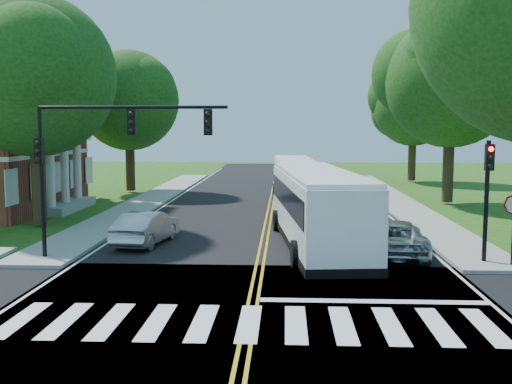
# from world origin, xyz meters

# --- Properties ---
(ground) EXTENTS (140.00, 140.00, 0.00)m
(ground) POSITION_xyz_m (0.00, 0.00, 0.00)
(ground) COLOR #224E13
(ground) RESTS_ON ground
(road) EXTENTS (14.00, 96.00, 0.01)m
(road) POSITION_xyz_m (0.00, 18.00, 0.01)
(road) COLOR black
(road) RESTS_ON ground
(cross_road) EXTENTS (60.00, 12.00, 0.01)m
(cross_road) POSITION_xyz_m (0.00, 0.00, 0.01)
(cross_road) COLOR black
(cross_road) RESTS_ON ground
(center_line) EXTENTS (0.36, 70.00, 0.01)m
(center_line) POSITION_xyz_m (0.00, 22.00, 0.01)
(center_line) COLOR gold
(center_line) RESTS_ON road
(edge_line_w) EXTENTS (0.12, 70.00, 0.01)m
(edge_line_w) POSITION_xyz_m (-6.80, 22.00, 0.01)
(edge_line_w) COLOR silver
(edge_line_w) RESTS_ON road
(edge_line_e) EXTENTS (0.12, 70.00, 0.01)m
(edge_line_e) POSITION_xyz_m (6.80, 22.00, 0.01)
(edge_line_e) COLOR silver
(edge_line_e) RESTS_ON road
(crosswalk) EXTENTS (12.60, 3.00, 0.01)m
(crosswalk) POSITION_xyz_m (0.00, -0.50, 0.02)
(crosswalk) COLOR silver
(crosswalk) RESTS_ON road
(stop_bar) EXTENTS (6.60, 0.40, 0.01)m
(stop_bar) POSITION_xyz_m (3.50, 1.60, 0.02)
(stop_bar) COLOR silver
(stop_bar) RESTS_ON road
(sidewalk_nw) EXTENTS (2.60, 40.00, 0.15)m
(sidewalk_nw) POSITION_xyz_m (-8.30, 25.00, 0.07)
(sidewalk_nw) COLOR gray
(sidewalk_nw) RESTS_ON ground
(sidewalk_ne) EXTENTS (2.60, 40.00, 0.15)m
(sidewalk_ne) POSITION_xyz_m (8.30, 25.00, 0.07)
(sidewalk_ne) COLOR gray
(sidewalk_ne) RESTS_ON ground
(tree_west_near) EXTENTS (8.00, 8.00, 11.40)m
(tree_west_near) POSITION_xyz_m (-11.50, 14.00, 7.53)
(tree_west_near) COLOR #332614
(tree_west_near) RESTS_ON ground
(tree_west_far) EXTENTS (7.60, 7.60, 10.67)m
(tree_west_far) POSITION_xyz_m (-11.00, 30.00, 7.00)
(tree_west_far) COLOR #332614
(tree_west_far) RESTS_ON ground
(tree_east_mid) EXTENTS (8.40, 8.40, 11.93)m
(tree_east_mid) POSITION_xyz_m (11.50, 24.00, 7.86)
(tree_east_mid) COLOR #332614
(tree_east_mid) RESTS_ON ground
(tree_east_far) EXTENTS (7.20, 7.20, 10.34)m
(tree_east_far) POSITION_xyz_m (12.50, 40.00, 6.86)
(tree_east_far) COLOR #332614
(tree_east_far) RESTS_ON ground
(signal_nw) EXTENTS (7.15, 0.46, 5.66)m
(signal_nw) POSITION_xyz_m (-5.86, 6.43, 4.38)
(signal_nw) COLOR black
(signal_nw) RESTS_ON ground
(signal_ne) EXTENTS (0.30, 0.46, 4.40)m
(signal_ne) POSITION_xyz_m (8.20, 6.44, 2.96)
(signal_ne) COLOR black
(signal_ne) RESTS_ON ground
(bus_lead) EXTENTS (3.95, 12.56, 3.20)m
(bus_lead) POSITION_xyz_m (2.26, 9.56, 1.70)
(bus_lead) COLOR white
(bus_lead) RESTS_ON road
(bus_follow) EXTENTS (3.11, 11.25, 2.88)m
(bus_follow) POSITION_xyz_m (1.54, 24.68, 1.53)
(bus_follow) COLOR white
(bus_follow) RESTS_ON road
(hatchback) EXTENTS (2.18, 4.56, 1.44)m
(hatchback) POSITION_xyz_m (-5.04, 9.69, 0.73)
(hatchback) COLOR silver
(hatchback) RESTS_ON road
(suv) EXTENTS (2.82, 5.28, 1.41)m
(suv) POSITION_xyz_m (5.18, 7.94, 0.72)
(suv) COLOR silver
(suv) RESTS_ON road
(dark_sedan) EXTENTS (2.49, 4.37, 1.19)m
(dark_sedan) POSITION_xyz_m (5.25, 17.89, 0.61)
(dark_sedan) COLOR black
(dark_sedan) RESTS_ON road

